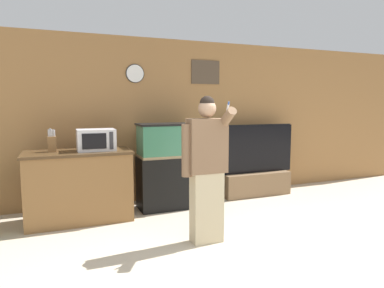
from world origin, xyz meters
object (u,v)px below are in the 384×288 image
person_standing (206,167)px  tv_on_stand (255,175)px  counter_island (79,186)px  microwave (96,140)px  knife_block (52,143)px  aquarium_on_stand (171,166)px

person_standing → tv_on_stand: bearing=44.2°
counter_island → person_standing: size_ratio=0.83×
microwave → person_standing: bearing=-50.8°
counter_island → person_standing: bearing=-45.2°
counter_island → tv_on_stand: size_ratio=0.94×
knife_block → tv_on_stand: size_ratio=0.21×
counter_island → aquarium_on_stand: (1.34, 0.12, 0.17)m
counter_island → microwave: size_ratio=2.79×
microwave → knife_block: (-0.55, 0.07, -0.03)m
counter_island → tv_on_stand: bearing=5.3°
counter_island → microwave: 0.66m
aquarium_on_stand → person_standing: size_ratio=0.77×
microwave → aquarium_on_stand: (1.10, 0.13, -0.44)m
aquarium_on_stand → person_standing: 1.43m
aquarium_on_stand → knife_block: bearing=-178.2°
knife_block → counter_island: bearing=-11.4°
counter_island → tv_on_stand: tv_on_stand is taller
microwave → person_standing: person_standing is taller
counter_island → tv_on_stand: 2.92m
counter_island → microwave: (0.24, -0.01, 0.61)m
counter_island → aquarium_on_stand: 1.35m
aquarium_on_stand → tv_on_stand: bearing=5.7°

